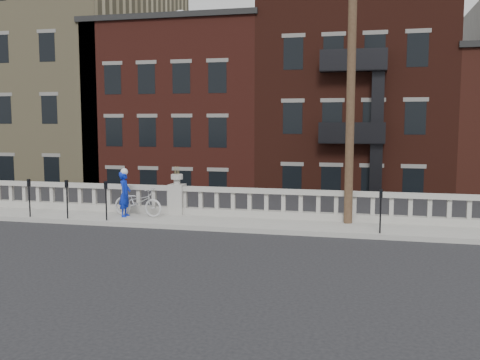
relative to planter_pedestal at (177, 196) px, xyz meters
name	(u,v)px	position (x,y,z in m)	size (l,w,h in m)	color
ground	(132,241)	(0.00, -3.95, -0.83)	(120.00, 120.00, 0.00)	black
sidewalk	(168,220)	(0.00, -0.95, -0.76)	(32.00, 2.20, 0.15)	gray
balustrade	(177,201)	(0.00, 0.00, -0.19)	(28.00, 0.34, 1.03)	gray
planter_pedestal	(177,196)	(0.00, 0.00, 0.00)	(0.55, 0.55, 1.76)	gray
lower_level	(278,134)	(0.56, 19.09, 1.80)	(80.00, 44.00, 20.80)	#605E59
utility_pole	(351,69)	(6.20, -0.35, 4.41)	(1.60, 0.28, 10.00)	#422D1E
parking_meter_b	(29,193)	(-4.93, -1.80, 0.17)	(0.10, 0.09, 1.36)	black
parking_meter_c	(67,195)	(-3.43, -1.80, 0.17)	(0.10, 0.09, 1.36)	black
parking_meter_d	(106,196)	(-1.93, -1.80, 0.17)	(0.10, 0.09, 1.36)	black
parking_meter_e	(381,206)	(7.22, -1.80, 0.17)	(0.10, 0.09, 1.36)	black
bicycle	(138,202)	(-1.23, -0.75, -0.17)	(0.68, 1.94, 1.02)	beige
cyclist	(125,194)	(-1.64, -0.94, 0.13)	(0.59, 0.39, 1.63)	#0B23AF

